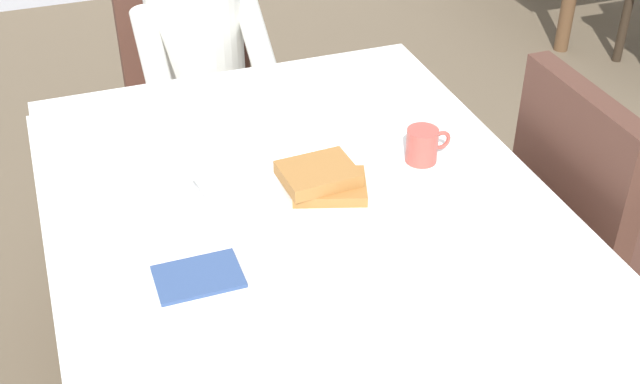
{
  "coord_description": "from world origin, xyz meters",
  "views": [
    {
      "loc": [
        -0.47,
        -1.37,
        1.83
      ],
      "look_at": [
        0.03,
        0.02,
        0.79
      ],
      "focal_mm": 46.69,
      "sensor_mm": 36.0,
      "label": 1
    }
  ],
  "objects_px": {
    "dining_table_main": "(313,251)",
    "syrup_pitcher": "(187,187)",
    "chair_diner": "(193,75)",
    "diner_person": "(200,57)",
    "knife_right_of_plate": "(403,183)",
    "breakfast_stack": "(323,179)",
    "chair_right_side": "(595,224)",
    "fork_left_of_plate": "(244,216)",
    "cup_coffee": "(423,145)",
    "plate_breakfast": "(323,193)",
    "spoon_near_edge": "(378,278)"
  },
  "relations": [
    {
      "from": "dining_table_main",
      "to": "syrup_pitcher",
      "type": "relative_size",
      "value": 19.05
    },
    {
      "from": "cup_coffee",
      "to": "syrup_pitcher",
      "type": "distance_m",
      "value": 0.56
    },
    {
      "from": "breakfast_stack",
      "to": "syrup_pitcher",
      "type": "height_order",
      "value": "syrup_pitcher"
    },
    {
      "from": "diner_person",
      "to": "cup_coffee",
      "type": "distance_m",
      "value": 0.95
    },
    {
      "from": "chair_diner",
      "to": "breakfast_stack",
      "type": "distance_m",
      "value": 1.13
    },
    {
      "from": "diner_person",
      "to": "dining_table_main",
      "type": "bearing_deg",
      "value": 91.34
    },
    {
      "from": "dining_table_main",
      "to": "chair_diner",
      "type": "height_order",
      "value": "chair_diner"
    },
    {
      "from": "dining_table_main",
      "to": "diner_person",
      "type": "relative_size",
      "value": 1.36
    },
    {
      "from": "dining_table_main",
      "to": "plate_breakfast",
      "type": "xyz_separation_m",
      "value": [
        0.05,
        0.07,
        0.1
      ]
    },
    {
      "from": "dining_table_main",
      "to": "chair_right_side",
      "type": "distance_m",
      "value": 0.78
    },
    {
      "from": "breakfast_stack",
      "to": "syrup_pitcher",
      "type": "bearing_deg",
      "value": 164.4
    },
    {
      "from": "syrup_pitcher",
      "to": "spoon_near_edge",
      "type": "distance_m",
      "value": 0.49
    },
    {
      "from": "dining_table_main",
      "to": "syrup_pitcher",
      "type": "xyz_separation_m",
      "value": [
        -0.24,
        0.16,
        0.13
      ]
    },
    {
      "from": "diner_person",
      "to": "plate_breakfast",
      "type": "height_order",
      "value": "diner_person"
    },
    {
      "from": "diner_person",
      "to": "fork_left_of_plate",
      "type": "relative_size",
      "value": 6.22
    },
    {
      "from": "cup_coffee",
      "to": "fork_left_of_plate",
      "type": "relative_size",
      "value": 0.63
    },
    {
      "from": "plate_breakfast",
      "to": "diner_person",
      "type": "bearing_deg",
      "value": 94.55
    },
    {
      "from": "fork_left_of_plate",
      "to": "plate_breakfast",
      "type": "bearing_deg",
      "value": -89.08
    },
    {
      "from": "diner_person",
      "to": "chair_right_side",
      "type": "bearing_deg",
      "value": 128.07
    },
    {
      "from": "knife_right_of_plate",
      "to": "chair_right_side",
      "type": "bearing_deg",
      "value": -99.27
    },
    {
      "from": "knife_right_of_plate",
      "to": "dining_table_main",
      "type": "bearing_deg",
      "value": 99.32
    },
    {
      "from": "chair_diner",
      "to": "diner_person",
      "type": "xyz_separation_m",
      "value": [
        -0.0,
        -0.16,
        0.14
      ]
    },
    {
      "from": "knife_right_of_plate",
      "to": "diner_person",
      "type": "bearing_deg",
      "value": 12.03
    },
    {
      "from": "breakfast_stack",
      "to": "spoon_near_edge",
      "type": "height_order",
      "value": "breakfast_stack"
    },
    {
      "from": "plate_breakfast",
      "to": "breakfast_stack",
      "type": "relative_size",
      "value": 1.37
    },
    {
      "from": "chair_right_side",
      "to": "chair_diner",
      "type": "bearing_deg",
      "value": -145.83
    },
    {
      "from": "dining_table_main",
      "to": "plate_breakfast",
      "type": "height_order",
      "value": "plate_breakfast"
    },
    {
      "from": "chair_diner",
      "to": "plate_breakfast",
      "type": "height_order",
      "value": "chair_diner"
    },
    {
      "from": "breakfast_stack",
      "to": "fork_left_of_plate",
      "type": "distance_m",
      "value": 0.2
    },
    {
      "from": "breakfast_stack",
      "to": "fork_left_of_plate",
      "type": "bearing_deg",
      "value": -174.04
    },
    {
      "from": "diner_person",
      "to": "breakfast_stack",
      "type": "distance_m",
      "value": 0.95
    },
    {
      "from": "chair_right_side",
      "to": "syrup_pitcher",
      "type": "xyz_separation_m",
      "value": [
        -1.01,
        0.16,
        0.25
      ]
    },
    {
      "from": "fork_left_of_plate",
      "to": "knife_right_of_plate",
      "type": "distance_m",
      "value": 0.38
    },
    {
      "from": "chair_right_side",
      "to": "syrup_pitcher",
      "type": "relative_size",
      "value": 11.62
    },
    {
      "from": "chair_diner",
      "to": "syrup_pitcher",
      "type": "relative_size",
      "value": 11.62
    },
    {
      "from": "cup_coffee",
      "to": "knife_right_of_plate",
      "type": "relative_size",
      "value": 0.56
    },
    {
      "from": "dining_table_main",
      "to": "fork_left_of_plate",
      "type": "bearing_deg",
      "value": 158.59
    },
    {
      "from": "fork_left_of_plate",
      "to": "knife_right_of_plate",
      "type": "xyz_separation_m",
      "value": [
        0.38,
        0.0,
        0.0
      ]
    },
    {
      "from": "plate_breakfast",
      "to": "knife_right_of_plate",
      "type": "distance_m",
      "value": 0.19
    },
    {
      "from": "plate_breakfast",
      "to": "breakfast_stack",
      "type": "distance_m",
      "value": 0.04
    },
    {
      "from": "fork_left_of_plate",
      "to": "dining_table_main",
      "type": "bearing_deg",
      "value": -116.5
    },
    {
      "from": "chair_right_side",
      "to": "spoon_near_edge",
      "type": "height_order",
      "value": "chair_right_side"
    },
    {
      "from": "chair_right_side",
      "to": "plate_breakfast",
      "type": "distance_m",
      "value": 0.76
    },
    {
      "from": "spoon_near_edge",
      "to": "plate_breakfast",
      "type": "bearing_deg",
      "value": 86.94
    },
    {
      "from": "dining_table_main",
      "to": "chair_right_side",
      "type": "bearing_deg",
      "value": 0.0
    },
    {
      "from": "chair_diner",
      "to": "syrup_pitcher",
      "type": "distance_m",
      "value": 1.07
    },
    {
      "from": "fork_left_of_plate",
      "to": "spoon_near_edge",
      "type": "relative_size",
      "value": 1.2
    },
    {
      "from": "dining_table_main",
      "to": "chair_right_side",
      "type": "height_order",
      "value": "chair_right_side"
    },
    {
      "from": "diner_person",
      "to": "breakfast_stack",
      "type": "bearing_deg",
      "value": 94.55
    },
    {
      "from": "dining_table_main",
      "to": "cup_coffee",
      "type": "height_order",
      "value": "cup_coffee"
    }
  ]
}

